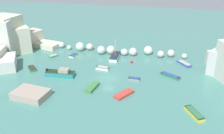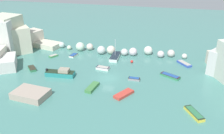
{
  "view_description": "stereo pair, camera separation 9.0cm",
  "coord_description": "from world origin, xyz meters",
  "px_view_note": "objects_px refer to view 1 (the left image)",
  "views": [
    {
      "loc": [
        11.61,
        -46.79,
        24.8
      ],
      "look_at": [
        0.0,
        3.7,
        1.0
      ],
      "focal_mm": 40.13,
      "sensor_mm": 36.0,
      "label": 1
    },
    {
      "loc": [
        11.7,
        -46.77,
        24.8
      ],
      "look_at": [
        0.0,
        3.7,
        1.0
      ],
      "focal_mm": 40.13,
      "sensor_mm": 36.0,
      "label": 2
    }
  ],
  "objects_px": {
    "moored_boat_2": "(134,79)",
    "moored_boat_11": "(124,94)",
    "moored_boat_9": "(32,69)",
    "moored_boat_10": "(194,113)",
    "stone_dock": "(31,94)",
    "moored_boat_5": "(115,57)",
    "moored_boat_0": "(53,56)",
    "channel_buoy": "(132,62)",
    "moored_boat_8": "(92,87)",
    "moored_boat_6": "(170,76)",
    "moored_boat_1": "(61,73)",
    "moored_boat_4": "(184,63)",
    "moored_boat_3": "(103,68)",
    "moored_boat_7": "(73,55)"
  },
  "relations": [
    {
      "from": "moored_boat_7",
      "to": "moored_boat_9",
      "type": "relative_size",
      "value": 0.87
    },
    {
      "from": "moored_boat_8",
      "to": "moored_boat_10",
      "type": "distance_m",
      "value": 19.78
    },
    {
      "from": "moored_boat_5",
      "to": "moored_boat_11",
      "type": "bearing_deg",
      "value": -163.67
    },
    {
      "from": "moored_boat_6",
      "to": "moored_boat_10",
      "type": "height_order",
      "value": "moored_boat_10"
    },
    {
      "from": "moored_boat_4",
      "to": "moored_boat_9",
      "type": "height_order",
      "value": "moored_boat_4"
    },
    {
      "from": "moored_boat_3",
      "to": "moored_boat_4",
      "type": "distance_m",
      "value": 19.83
    },
    {
      "from": "stone_dock",
      "to": "moored_boat_10",
      "type": "bearing_deg",
      "value": 1.83
    },
    {
      "from": "moored_boat_6",
      "to": "moored_boat_10",
      "type": "distance_m",
      "value": 14.03
    },
    {
      "from": "stone_dock",
      "to": "moored_boat_7",
      "type": "distance_m",
      "value": 21.03
    },
    {
      "from": "moored_boat_5",
      "to": "moored_boat_9",
      "type": "bearing_deg",
      "value": 121.55
    },
    {
      "from": "moored_boat_3",
      "to": "moored_boat_9",
      "type": "xyz_separation_m",
      "value": [
        -15.99,
        -3.86,
        -0.06
      ]
    },
    {
      "from": "moored_boat_0",
      "to": "moored_boat_2",
      "type": "height_order",
      "value": "moored_boat_2"
    },
    {
      "from": "moored_boat_0",
      "to": "moored_boat_11",
      "type": "distance_m",
      "value": 26.25
    },
    {
      "from": "moored_boat_9",
      "to": "moored_boat_8",
      "type": "bearing_deg",
      "value": -150.48
    },
    {
      "from": "moored_boat_2",
      "to": "moored_boat_11",
      "type": "distance_m",
      "value": 6.77
    },
    {
      "from": "moored_boat_6",
      "to": "moored_boat_3",
      "type": "bearing_deg",
      "value": 27.11
    },
    {
      "from": "moored_boat_1",
      "to": "moored_boat_3",
      "type": "xyz_separation_m",
      "value": [
        8.11,
        5.43,
        -0.36
      ]
    },
    {
      "from": "stone_dock",
      "to": "moored_boat_1",
      "type": "bearing_deg",
      "value": 78.7
    },
    {
      "from": "moored_boat_6",
      "to": "moored_boat_0",
      "type": "bearing_deg",
      "value": 19.35
    },
    {
      "from": "moored_boat_3",
      "to": "moored_boat_10",
      "type": "relative_size",
      "value": 0.72
    },
    {
      "from": "moored_boat_9",
      "to": "moored_boat_10",
      "type": "bearing_deg",
      "value": -147.94
    },
    {
      "from": "moored_boat_10",
      "to": "moored_boat_11",
      "type": "distance_m",
      "value": 13.11
    },
    {
      "from": "moored_boat_11",
      "to": "moored_boat_3",
      "type": "bearing_deg",
      "value": 65.38
    },
    {
      "from": "channel_buoy",
      "to": "moored_boat_1",
      "type": "xyz_separation_m",
      "value": [
        -14.08,
        -10.64,
        0.35
      ]
    },
    {
      "from": "moored_boat_0",
      "to": "moored_boat_7",
      "type": "height_order",
      "value": "moored_boat_7"
    },
    {
      "from": "moored_boat_8",
      "to": "moored_boat_5",
      "type": "bearing_deg",
      "value": -175.03
    },
    {
      "from": "moored_boat_3",
      "to": "moored_boat_11",
      "type": "bearing_deg",
      "value": 130.58
    },
    {
      "from": "moored_boat_1",
      "to": "moored_boat_8",
      "type": "height_order",
      "value": "moored_boat_1"
    },
    {
      "from": "moored_boat_0",
      "to": "moored_boat_3",
      "type": "xyz_separation_m",
      "value": [
        14.62,
        -4.63,
        0.12
      ]
    },
    {
      "from": "moored_boat_1",
      "to": "moored_boat_4",
      "type": "xyz_separation_m",
      "value": [
        26.64,
        12.5,
        -0.42
      ]
    },
    {
      "from": "moored_boat_8",
      "to": "moored_boat_0",
      "type": "bearing_deg",
      "value": -124.44
    },
    {
      "from": "stone_dock",
      "to": "moored_boat_10",
      "type": "distance_m",
      "value": 29.53
    },
    {
      "from": "stone_dock",
      "to": "moored_boat_3",
      "type": "bearing_deg",
      "value": 56.12
    },
    {
      "from": "moored_boat_5",
      "to": "moored_boat_7",
      "type": "distance_m",
      "value": 11.02
    },
    {
      "from": "moored_boat_11",
      "to": "moored_boat_10",
      "type": "bearing_deg",
      "value": -73.81
    },
    {
      "from": "moored_boat_5",
      "to": "moored_boat_6",
      "type": "distance_m",
      "value": 16.04
    },
    {
      "from": "channel_buoy",
      "to": "moored_boat_0",
      "type": "xyz_separation_m",
      "value": [
        -20.59,
        -0.58,
        -0.13
      ]
    },
    {
      "from": "channel_buoy",
      "to": "moored_boat_7",
      "type": "height_order",
      "value": "channel_buoy"
    },
    {
      "from": "moored_boat_0",
      "to": "moored_boat_3",
      "type": "relative_size",
      "value": 0.79
    },
    {
      "from": "moored_boat_0",
      "to": "moored_boat_10",
      "type": "height_order",
      "value": "moored_boat_10"
    },
    {
      "from": "moored_boat_8",
      "to": "moored_boat_9",
      "type": "height_order",
      "value": "moored_boat_8"
    },
    {
      "from": "moored_boat_4",
      "to": "moored_boat_11",
      "type": "relative_size",
      "value": 0.91
    },
    {
      "from": "channel_buoy",
      "to": "moored_boat_6",
      "type": "relative_size",
      "value": 0.15
    },
    {
      "from": "moored_boat_0",
      "to": "channel_buoy",
      "type": "bearing_deg",
      "value": -55.01
    },
    {
      "from": "moored_boat_5",
      "to": "moored_boat_10",
      "type": "height_order",
      "value": "moored_boat_5"
    },
    {
      "from": "stone_dock",
      "to": "moored_boat_5",
      "type": "bearing_deg",
      "value": 62.91
    },
    {
      "from": "moored_boat_3",
      "to": "moored_boat_8",
      "type": "relative_size",
      "value": 0.75
    },
    {
      "from": "moored_boat_3",
      "to": "moored_boat_10",
      "type": "distance_m",
      "value": 23.98
    },
    {
      "from": "moored_boat_3",
      "to": "moored_boat_7",
      "type": "xyz_separation_m",
      "value": [
        -9.63,
        6.13,
        -0.09
      ]
    },
    {
      "from": "moored_boat_2",
      "to": "moored_boat_10",
      "type": "xyz_separation_m",
      "value": [
        11.63,
        -10.24,
        0.03
      ]
    }
  ]
}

